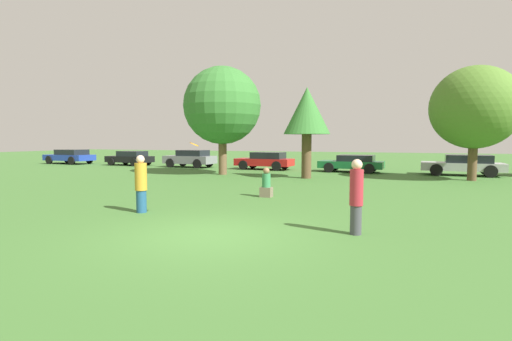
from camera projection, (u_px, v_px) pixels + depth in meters
The scene contains 14 objects.
ground_plane at pixel (210, 235), 8.72m from camera, with size 120.00×120.00×0.00m, color #3D6B2D.
person_thrower at pixel (141, 184), 11.35m from camera, with size 0.35×0.35×1.68m.
person_catcher at pixel (356, 196), 8.70m from camera, with size 0.30×0.30×1.70m.
frisbee at pixel (194, 144), 10.30m from camera, with size 0.26×0.25×0.15m.
bystander_sitting at pixel (266, 185), 14.46m from camera, with size 0.43×0.35×1.10m.
tree_0 at pixel (222, 106), 23.50m from camera, with size 4.67×4.67×6.52m.
tree_1 at pixel (307, 113), 21.24m from camera, with size 2.55×2.55×4.98m.
tree_2 at pixel (475, 108), 19.99m from camera, with size 4.39×4.39×5.90m.
parked_car_blue at pixel (70, 156), 34.27m from camera, with size 4.47×2.26×1.26m.
parked_car_black at pixel (130, 158), 32.25m from camera, with size 3.93×2.05×1.19m.
parked_car_grey at pixel (190, 158), 29.94m from camera, with size 3.99×2.04×1.33m.
parked_car_red at pixel (265, 160), 27.70m from camera, with size 4.12×2.02×1.24m.
parked_car_green at pixel (353, 163), 25.54m from camera, with size 4.19×2.20×1.12m.
parked_car_silver at pixel (464, 164), 23.08m from camera, with size 4.56×2.21×1.23m.
Camera 1 is at (3.95, -7.69, 2.13)m, focal length 27.36 mm.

